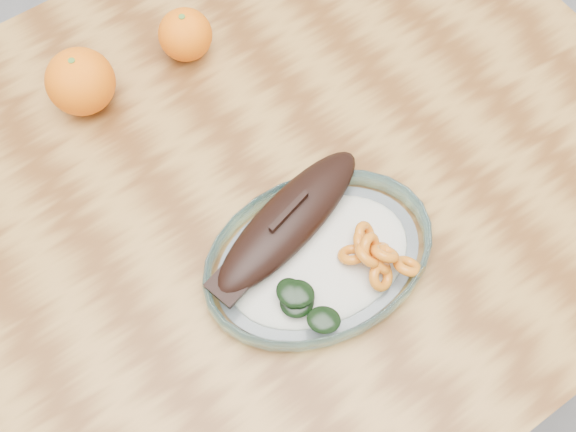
# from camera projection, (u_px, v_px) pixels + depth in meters

# --- Properties ---
(ground) EXTENTS (3.00, 3.00, 0.00)m
(ground) POSITION_uv_depth(u_px,v_px,m) (231.00, 377.00, 1.51)
(ground) COLOR slate
(ground) RESTS_ON ground
(dining_table) EXTENTS (1.20, 0.80, 0.75)m
(dining_table) POSITION_uv_depth(u_px,v_px,m) (196.00, 258.00, 0.93)
(dining_table) COLOR brown
(dining_table) RESTS_ON ground
(plated_meal) EXTENTS (0.54, 0.54, 0.08)m
(plated_meal) POSITION_uv_depth(u_px,v_px,m) (317.00, 255.00, 0.80)
(plated_meal) COLOR white
(plated_meal) RESTS_ON dining_table
(orange_left) EXTENTS (0.08, 0.08, 0.08)m
(orange_left) POSITION_uv_depth(u_px,v_px,m) (80.00, 82.00, 0.88)
(orange_left) COLOR #FF5605
(orange_left) RESTS_ON dining_table
(orange_right) EXTENTS (0.07, 0.07, 0.07)m
(orange_right) POSITION_uv_depth(u_px,v_px,m) (185.00, 35.00, 0.92)
(orange_right) COLOR #FF5605
(orange_right) RESTS_ON dining_table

